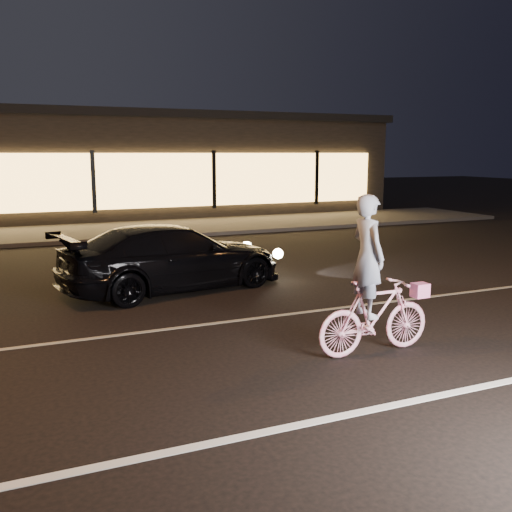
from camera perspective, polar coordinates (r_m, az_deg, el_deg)
name	(u,v)px	position (r m, az deg, el deg)	size (l,w,h in m)	color
ground	(266,368)	(7.14, 0.96, -11.12)	(90.00, 90.00, 0.00)	black
lane_stripe_near	(328,419)	(5.92, 7.17, -15.87)	(60.00, 0.12, 0.01)	silver
lane_stripe_far	(212,323)	(8.90, -4.38, -6.75)	(60.00, 0.10, 0.01)	gray
sidewalk	(103,231)	(19.42, -15.02, 2.39)	(30.00, 4.00, 0.12)	#383533
storefront	(79,164)	(25.18, -17.27, 8.78)	(25.40, 8.42, 4.20)	black
cyclist	(373,298)	(7.56, 11.62, -4.17)	(1.67, 0.57, 2.10)	#FF5084
sedan	(173,257)	(11.04, -8.26, -0.13)	(4.62, 2.58, 1.26)	black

